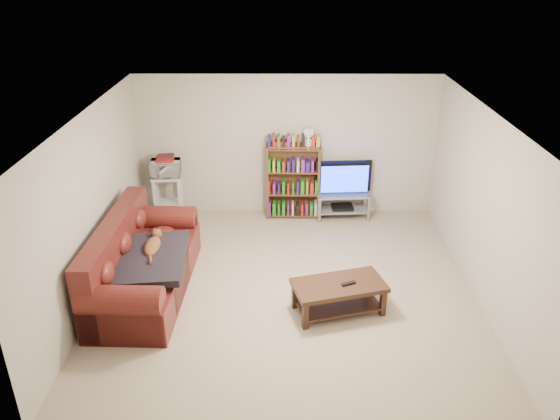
{
  "coord_description": "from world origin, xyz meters",
  "views": [
    {
      "loc": [
        -0.06,
        -6.25,
        4.14
      ],
      "look_at": [
        -0.1,
        0.4,
        1.0
      ],
      "focal_mm": 35.0,
      "sensor_mm": 36.0,
      "label": 1
    }
  ],
  "objects_px": {
    "tv_stand": "(342,201)",
    "coffee_table": "(339,292)",
    "bookshelf": "(293,180)",
    "sofa": "(139,268)"
  },
  "relations": [
    {
      "from": "bookshelf",
      "to": "tv_stand",
      "type": "bearing_deg",
      "value": -2.26
    },
    {
      "from": "sofa",
      "to": "tv_stand",
      "type": "relative_size",
      "value": 2.62
    },
    {
      "from": "sofa",
      "to": "tv_stand",
      "type": "height_order",
      "value": "sofa"
    },
    {
      "from": "tv_stand",
      "to": "coffee_table",
      "type": "bearing_deg",
      "value": -100.51
    },
    {
      "from": "coffee_table",
      "to": "tv_stand",
      "type": "relative_size",
      "value": 1.36
    },
    {
      "from": "tv_stand",
      "to": "bookshelf",
      "type": "bearing_deg",
      "value": 172.98
    },
    {
      "from": "sofa",
      "to": "coffee_table",
      "type": "distance_m",
      "value": 2.66
    },
    {
      "from": "coffee_table",
      "to": "tv_stand",
      "type": "distance_m",
      "value": 2.75
    },
    {
      "from": "coffee_table",
      "to": "bookshelf",
      "type": "distance_m",
      "value": 2.85
    },
    {
      "from": "sofa",
      "to": "tv_stand",
      "type": "bearing_deg",
      "value": 39.33
    }
  ]
}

